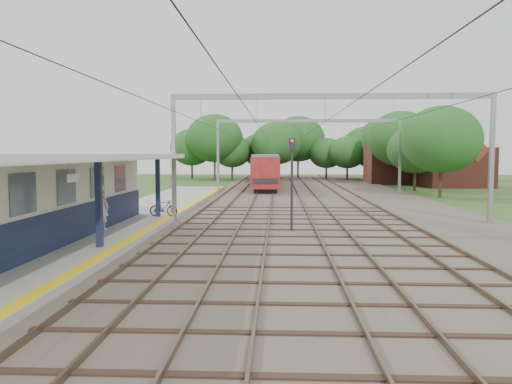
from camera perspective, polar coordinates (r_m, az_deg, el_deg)
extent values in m
plane|color=#2D4C1E|center=(12.59, -0.77, -13.13)|extent=(160.00, 160.00, 0.00)
cube|color=#473D33|center=(42.28, 7.03, -0.71)|extent=(18.00, 90.00, 0.10)
cube|color=gray|center=(27.49, -14.84, -3.31)|extent=(5.00, 52.00, 0.35)
cube|color=yellow|center=(26.88, -10.26, -3.02)|extent=(0.45, 52.00, 0.01)
cube|color=beige|center=(21.35, -24.18, -0.67)|extent=(3.20, 18.00, 3.40)
cube|color=#131B3C|center=(20.78, -20.09, -3.46)|extent=(0.06, 18.00, 1.40)
cube|color=slate|center=(20.63, -20.17, 0.67)|extent=(0.05, 16.00, 1.30)
cube|color=#131B3C|center=(19.25, -17.51, -1.30)|extent=(0.22, 0.22, 3.20)
cube|color=#131B3C|center=(27.84, -11.16, 0.52)|extent=(0.22, 0.22, 3.20)
cube|color=silver|center=(19.90, -22.78, 3.70)|extent=(6.40, 20.00, 0.24)
cube|color=white|center=(17.35, -20.16, 1.51)|extent=(0.06, 0.85, 0.26)
cube|color=brown|center=(42.43, -4.10, -0.50)|extent=(0.07, 88.00, 0.15)
cube|color=brown|center=(42.29, -2.17, -0.51)|extent=(0.07, 88.00, 0.15)
cube|color=brown|center=(42.19, -0.05, -0.52)|extent=(0.07, 88.00, 0.15)
cube|color=brown|center=(42.15, 1.90, -0.53)|extent=(0.07, 88.00, 0.15)
cube|color=brown|center=(42.18, 4.98, -0.54)|extent=(0.07, 88.00, 0.15)
cube|color=brown|center=(42.27, 6.92, -0.54)|extent=(0.07, 88.00, 0.15)
cube|color=brown|center=(42.48, 9.84, -0.55)|extent=(0.07, 88.00, 0.15)
cube|color=brown|center=(42.69, 11.75, -0.55)|extent=(0.07, 88.00, 0.15)
cube|color=gray|center=(27.59, -9.38, 3.73)|extent=(0.22, 0.22, 7.00)
cube|color=gray|center=(29.26, 25.33, 3.40)|extent=(0.22, 0.22, 7.00)
cube|color=gray|center=(27.30, 8.58, 10.78)|extent=(17.00, 0.20, 0.30)
cube|color=gray|center=(47.33, -4.36, 4.03)|extent=(0.22, 0.22, 7.00)
cube|color=gray|center=(48.33, 16.13, 3.88)|extent=(0.22, 0.22, 7.00)
cube|color=gray|center=(47.17, 6.02, 8.09)|extent=(17.00, 0.20, 0.30)
cylinder|color=black|center=(42.23, -3.17, 6.71)|extent=(0.02, 88.00, 0.02)
cylinder|color=black|center=(42.04, 0.93, 6.73)|extent=(0.02, 88.00, 0.02)
cylinder|color=black|center=(42.10, 6.01, 6.70)|extent=(0.02, 88.00, 0.02)
cylinder|color=black|center=(42.46, 10.90, 6.62)|extent=(0.02, 88.00, 0.02)
cylinder|color=#382619|center=(73.81, -5.77, 2.55)|extent=(0.28, 0.28, 2.88)
ellipsoid|color=#1D4318|center=(73.78, -5.80, 5.28)|extent=(6.72, 6.72, 5.76)
cylinder|color=#382619|center=(75.18, -1.02, 2.47)|extent=(0.28, 0.28, 2.52)
ellipsoid|color=#1D4318|center=(75.14, -1.02, 4.82)|extent=(5.88, 5.88, 5.04)
cylinder|color=#382619|center=(72.03, 3.60, 2.66)|extent=(0.28, 0.28, 3.24)
ellipsoid|color=#1D4318|center=(72.02, 3.62, 5.81)|extent=(7.56, 7.56, 6.48)
cylinder|color=#382619|center=(74.39, 8.21, 2.47)|extent=(0.28, 0.28, 2.70)
ellipsoid|color=#1D4318|center=(74.35, 8.23, 5.01)|extent=(6.30, 6.30, 5.40)
cylinder|color=#382619|center=(51.92, 17.98, 1.39)|extent=(0.28, 0.28, 2.52)
ellipsoid|color=#1D4318|center=(51.86, 18.06, 4.79)|extent=(5.88, 5.88, 5.04)
cylinder|color=#382619|center=(67.56, 14.80, 2.26)|extent=(0.28, 0.28, 2.88)
ellipsoid|color=#1D4318|center=(67.53, 14.86, 5.24)|extent=(6.72, 6.72, 5.76)
cube|color=brown|center=(61.46, 21.88, 2.64)|extent=(7.00, 6.00, 4.50)
cube|color=maroon|center=(61.46, 21.96, 5.58)|extent=(4.99, 6.12, 4.99)
cube|color=brown|center=(65.80, 16.04, 3.10)|extent=(8.00, 6.00, 5.00)
cube|color=maroon|center=(65.82, 16.10, 6.06)|extent=(5.52, 6.12, 5.52)
imported|color=silver|center=(23.69, -17.31, -1.65)|extent=(0.84, 0.64, 2.06)
imported|color=black|center=(27.87, -10.52, -1.80)|extent=(1.59, 0.54, 0.94)
cube|color=black|center=(53.87, 1.29, 0.70)|extent=(2.17, 15.51, 0.44)
cube|color=maroon|center=(53.79, 1.29, 2.50)|extent=(2.72, 16.86, 2.92)
cube|color=black|center=(53.78, 1.29, 2.81)|extent=(2.76, 15.51, 0.84)
cube|color=slate|center=(53.76, 1.29, 4.18)|extent=(2.50, 16.86, 0.28)
cube|color=black|center=(71.30, 1.60, 1.61)|extent=(2.17, 15.51, 0.44)
cube|color=maroon|center=(71.24, 1.60, 2.96)|extent=(2.72, 16.86, 2.92)
cube|color=black|center=(71.23, 1.60, 3.20)|extent=(2.76, 15.51, 0.84)
cube|color=slate|center=(71.21, 1.61, 4.24)|extent=(2.50, 16.86, 0.28)
cylinder|color=black|center=(23.89, 4.11, 0.26)|extent=(0.12, 0.12, 4.15)
cube|color=black|center=(23.84, 4.14, 5.49)|extent=(0.32, 0.19, 0.57)
sphere|color=red|center=(23.74, 4.15, 5.85)|extent=(0.15, 0.15, 0.15)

